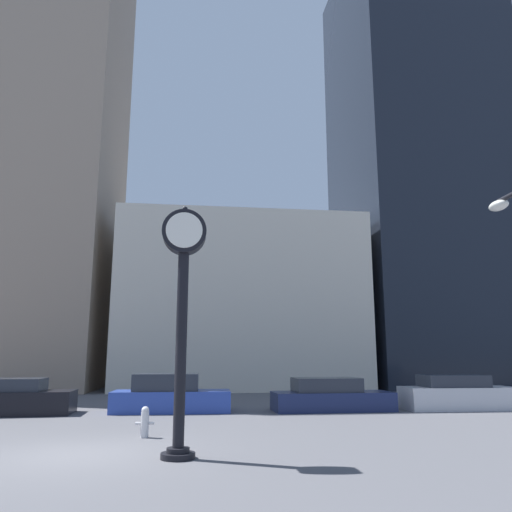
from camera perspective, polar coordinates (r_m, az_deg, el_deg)
The scene contains 10 objects.
ground_plane at distance 12.28m, azimuth -19.82°, elevation -20.58°, with size 200.00×200.00×0.00m, color #515156.
building_tall_tower at distance 41.69m, azimuth -24.95°, elevation 13.90°, with size 13.46×12.00×38.33m.
building_storefront_row at distance 36.17m, azimuth -2.12°, elevation -5.78°, with size 16.01×12.00×11.27m.
building_glass_modern at distance 42.71m, azimuth 17.66°, elevation 10.24°, with size 11.05×12.00×34.91m.
street_clock at distance 11.22m, azimuth -8.37°, elevation -3.74°, with size 0.99×0.73×5.48m.
car_black at distance 21.06m, azimuth -25.79°, elevation -14.50°, with size 4.11×2.08×1.30m.
car_blue at distance 20.20m, azimuth -9.79°, elevation -15.48°, with size 4.52×1.86×1.44m.
car_navy at distance 20.60m, azimuth 8.53°, elevation -15.63°, with size 4.71×1.87×1.27m.
car_silver at distance 22.39m, azimuth 22.10°, elevation -14.46°, with size 4.58×1.88×1.36m.
fire_hydrant_near at distance 14.18m, azimuth -12.59°, elevation -17.98°, with size 0.49×0.21×0.79m.
Camera 1 is at (2.43, -11.86, 2.09)m, focal length 35.00 mm.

